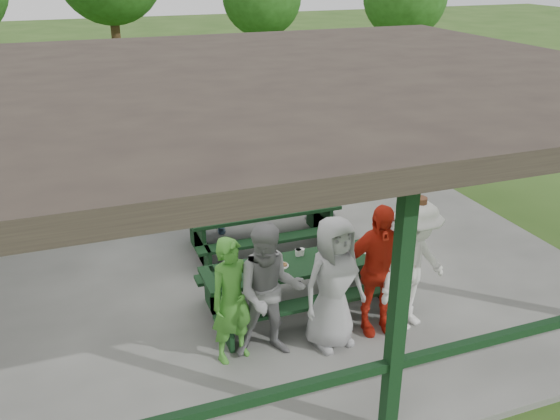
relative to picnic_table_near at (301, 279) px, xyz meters
name	(u,v)px	position (x,y,z in m)	size (l,w,h in m)	color
ground	(270,276)	(-0.05, 1.20, -0.58)	(90.00, 90.00, 0.00)	#2B4B17
concrete_slab	(270,273)	(-0.05, 1.20, -0.53)	(10.00, 8.00, 0.10)	#63635E
pavilion_structure	(268,82)	(-0.05, 1.20, 2.59)	(10.60, 8.60, 3.24)	black
picnic_table_near	(301,279)	(0.00, 0.00, 0.00)	(2.82, 1.39, 0.75)	black
picnic_table_far	(264,223)	(0.12, 2.00, -0.01)	(2.62, 1.39, 0.75)	black
table_setting	(298,259)	(-0.03, 0.04, 0.30)	(2.29, 0.45, 0.10)	white
contestant_green	(232,300)	(-1.23, -0.76, 0.36)	(0.61, 0.40, 1.67)	#438F2E
contestant_grey_left	(270,292)	(-0.77, -0.85, 0.43)	(0.89, 0.69, 1.82)	gray
contestant_grey_mid	(333,283)	(0.06, -0.92, 0.43)	(0.89, 0.58, 1.81)	#99999C
contestant_red	(378,270)	(0.75, -0.84, 0.44)	(1.08, 0.45, 1.85)	red
contestant_white_fedora	(413,266)	(1.24, -0.92, 0.45)	(1.36, 1.03, 1.92)	silver
spectator_lblue	(208,192)	(-0.61, 2.91, 0.34)	(1.52, 0.49, 1.64)	#88B3D3
spectator_blue	(151,181)	(-1.54, 3.46, 0.48)	(0.70, 0.46, 1.93)	#3A5A98
spectator_grey	(317,178)	(1.49, 2.87, 0.36)	(0.81, 0.63, 1.67)	gray
pickup_truck	(205,116)	(0.70, 8.64, 0.24)	(2.74, 5.94, 1.65)	silver
farm_trailer	(19,123)	(-4.01, 9.90, 0.17)	(4.34, 2.14, 1.51)	navy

